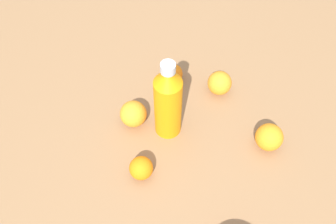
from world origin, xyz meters
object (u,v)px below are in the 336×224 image
object	(u,v)px
orange_0	(133,114)
orange_2	(172,74)
water_bottle	(168,102)
orange_3	(220,83)
orange_4	(269,137)
orange_1	(141,168)

from	to	relation	value
orange_0	orange_2	xyz separation A→B (m)	(-0.06, -0.18, -0.01)
water_bottle	orange_0	world-z (taller)	water_bottle
water_bottle	orange_0	distance (m)	0.13
orange_3	orange_4	size ratio (longest dim) A/B	0.96
orange_2	orange_0	bearing A→B (deg)	72.07
water_bottle	orange_3	bearing A→B (deg)	-165.39
orange_3	orange_1	bearing A→B (deg)	69.16
orange_0	orange_2	world-z (taller)	orange_0
water_bottle	orange_4	size ratio (longest dim) A/B	3.55
orange_2	orange_4	distance (m)	0.35
water_bottle	orange_1	world-z (taller)	water_bottle
orange_2	orange_3	distance (m)	0.15
orange_1	orange_3	world-z (taller)	orange_3
orange_2	orange_4	world-z (taller)	orange_4
orange_0	orange_3	distance (m)	0.28
water_bottle	orange_0	size ratio (longest dim) A/B	3.53
orange_3	orange_2	bearing A→B (deg)	2.08
orange_1	orange_3	bearing A→B (deg)	-110.84
orange_2	orange_4	size ratio (longest dim) A/B	0.84
orange_0	orange_4	xyz separation A→B (m)	(-0.38, -0.04, -0.00)
water_bottle	orange_4	distance (m)	0.29
orange_0	water_bottle	bearing A→B (deg)	-175.40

